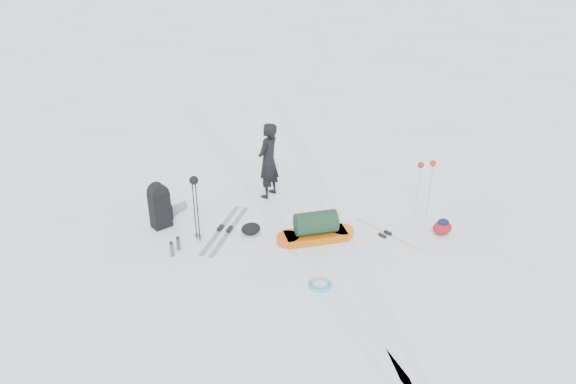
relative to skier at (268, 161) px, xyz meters
name	(u,v)px	position (x,y,z in m)	size (l,w,h in m)	color
ground	(286,234)	(-0.14, -1.72, -0.87)	(200.00, 200.00, 0.00)	white
snow_hill_backdrop	(433,263)	(62.55, 82.31, -69.89)	(359.50, 192.00, 162.45)	white
ski_tracks	(301,209)	(0.47, -0.84, -0.86)	(3.38, 17.97, 0.01)	silver
skier	(268,161)	(0.00, 0.00, 0.00)	(0.63, 0.42, 1.74)	black
pulk_sled	(316,229)	(0.36, -2.06, -0.64)	(1.59, 0.59, 0.60)	#C15A0B
expedition_rucksack	(162,205)	(-2.42, -0.57, -0.42)	(0.85, 0.93, 0.97)	black
ski_poles_black	(194,188)	(-1.84, -1.39, 0.27)	(0.17, 0.17, 1.39)	black
ski_poles_silver	(426,171)	(2.80, -1.89, 0.20)	(0.41, 0.13, 1.27)	silver
touring_skis_grey	(225,230)	(-1.27, -1.19, -0.85)	(1.34, 1.83, 0.07)	gray
touring_skis_white	(385,235)	(1.72, -2.37, -0.85)	(0.89, 1.63, 0.06)	white
rope_coil	(320,284)	(-0.09, -3.49, -0.84)	(0.47, 0.47, 0.05)	#55ACD0
small_daypack	(442,227)	(2.84, -2.66, -0.70)	(0.45, 0.38, 0.34)	maroon
thermos_pair	(175,246)	(-2.33, -1.71, -0.73)	(0.23, 0.26, 0.30)	#585B60
stuff_sack	(251,229)	(-0.80, -1.49, -0.75)	(0.47, 0.42, 0.24)	black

